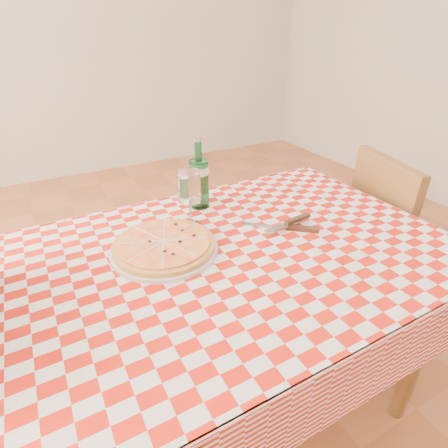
# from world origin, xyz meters

# --- Properties ---
(dining_table) EXTENTS (1.20, 0.80, 0.75)m
(dining_table) POSITION_xyz_m (0.00, 0.00, 0.66)
(dining_table) COLOR brown
(dining_table) RESTS_ON ground
(tablecloth) EXTENTS (1.30, 0.90, 0.01)m
(tablecloth) POSITION_xyz_m (0.00, 0.00, 0.75)
(tablecloth) COLOR #AE160A
(tablecloth) RESTS_ON dining_table
(chair_near) EXTENTS (0.49, 0.49, 0.88)m
(chair_near) POSITION_xyz_m (0.86, 0.07, 0.51)
(chair_near) COLOR brown
(chair_near) RESTS_ON ground
(pizza_plate) EXTENTS (0.42, 0.42, 0.04)m
(pizza_plate) POSITION_xyz_m (-0.20, 0.10, 0.78)
(pizza_plate) COLOR gold
(pizza_plate) RESTS_ON tablecloth
(water_bottle) EXTENTS (0.08, 0.08, 0.26)m
(water_bottle) POSITION_xyz_m (0.02, 0.32, 0.89)
(water_bottle) COLOR #175F29
(water_bottle) RESTS_ON tablecloth
(wine_glass) EXTENTS (0.09, 0.09, 0.19)m
(wine_glass) POSITION_xyz_m (-0.07, 0.20, 0.85)
(wine_glass) COLOR white
(wine_glass) RESTS_ON tablecloth
(cutlery) EXTENTS (0.31, 0.28, 0.03)m
(cutlery) POSITION_xyz_m (0.19, 0.03, 0.77)
(cutlery) COLOR silver
(cutlery) RESTS_ON tablecloth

